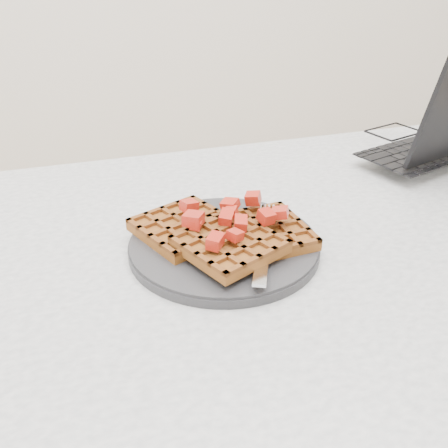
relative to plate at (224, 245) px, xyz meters
name	(u,v)px	position (x,y,z in m)	size (l,w,h in m)	color
table	(279,314)	(0.08, -0.02, -0.12)	(1.20, 0.80, 0.75)	silver
plate	(224,245)	(0.00, 0.00, 0.00)	(0.26, 0.26, 0.02)	#262628
waffles	(225,234)	(0.00, 0.00, 0.02)	(0.23, 0.22, 0.03)	brown
strawberry_pile	(224,215)	(0.00, 0.00, 0.05)	(0.15, 0.15, 0.02)	#8F0800
fork	(264,244)	(0.04, -0.04, 0.02)	(0.02, 0.18, 0.02)	silver
laptop	(429,137)	(0.48, 0.22, 0.03)	(0.37, 0.32, 0.22)	black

